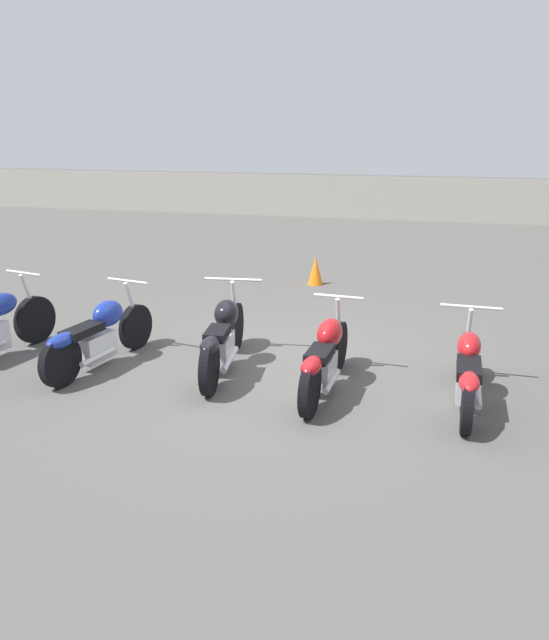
# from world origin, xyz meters

# --- Properties ---
(ground_plane) EXTENTS (60.00, 60.00, 0.00)m
(ground_plane) POSITION_xyz_m (0.00, 0.00, 0.00)
(ground_plane) COLOR #514F4C
(fence_back) EXTENTS (40.00, 0.04, 1.30)m
(fence_back) POSITION_xyz_m (0.00, 12.70, 0.65)
(fence_back) COLOR #9E998E
(fence_back) RESTS_ON ground_plane
(motorcycle_slot_1) EXTENTS (0.69, 1.98, 0.97)m
(motorcycle_slot_1) POSITION_xyz_m (-2.12, -0.47, 0.41)
(motorcycle_slot_1) COLOR black
(motorcycle_slot_1) RESTS_ON ground_plane
(motorcycle_slot_2) EXTENTS (0.74, 2.11, 0.99)m
(motorcycle_slot_2) POSITION_xyz_m (-0.61, -0.22, 0.42)
(motorcycle_slot_2) COLOR black
(motorcycle_slot_2) RESTS_ON ground_plane
(motorcycle_slot_3) EXTENTS (0.60, 1.96, 0.96)m
(motorcycle_slot_3) POSITION_xyz_m (0.69, -0.55, 0.41)
(motorcycle_slot_3) COLOR black
(motorcycle_slot_3) RESTS_ON ground_plane
(motorcycle_slot_4) EXTENTS (0.68, 1.95, 0.93)m
(motorcycle_slot_4) POSITION_xyz_m (2.21, -0.55, 0.39)
(motorcycle_slot_4) COLOR black
(motorcycle_slot_4) RESTS_ON ground_plane
(traffic_cone_near) EXTENTS (0.28, 0.28, 0.54)m
(traffic_cone_near) POSITION_xyz_m (-0.26, 4.21, 0.27)
(traffic_cone_near) COLOR orange
(traffic_cone_near) RESTS_ON ground_plane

